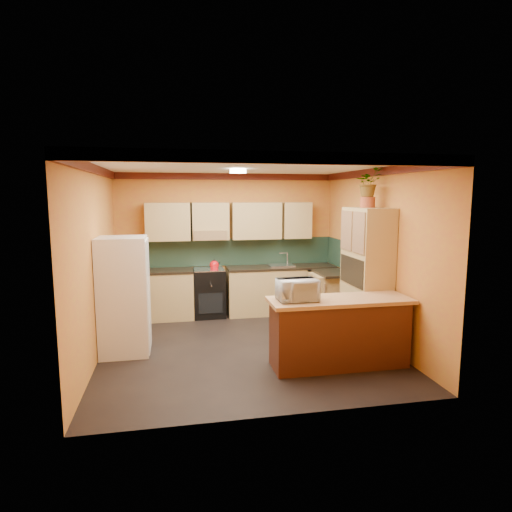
{
  "coord_description": "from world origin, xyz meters",
  "views": [
    {
      "loc": [
        -1.03,
        -6.16,
        2.28
      ],
      "look_at": [
        0.26,
        0.45,
        1.33
      ],
      "focal_mm": 30.0,
      "sensor_mm": 36.0,
      "label": 1
    }
  ],
  "objects_px": {
    "pantry": "(366,277)",
    "breakfast_bar": "(339,334)",
    "microwave": "(297,290)",
    "stove": "(209,293)",
    "base_cabinets_back": "(242,292)",
    "fridge": "(124,296)"
  },
  "relations": [
    {
      "from": "microwave",
      "to": "pantry",
      "type": "bearing_deg",
      "value": 27.67
    },
    {
      "from": "microwave",
      "to": "stove",
      "type": "bearing_deg",
      "value": 106.03
    },
    {
      "from": "pantry",
      "to": "microwave",
      "type": "distance_m",
      "value": 1.53
    },
    {
      "from": "stove",
      "to": "microwave",
      "type": "distance_m",
      "value": 2.97
    },
    {
      "from": "stove",
      "to": "pantry",
      "type": "relative_size",
      "value": 0.43
    },
    {
      "from": "stove",
      "to": "fridge",
      "type": "bearing_deg",
      "value": -128.8
    },
    {
      "from": "base_cabinets_back",
      "to": "fridge",
      "type": "bearing_deg",
      "value": -139.54
    },
    {
      "from": "stove",
      "to": "microwave",
      "type": "bearing_deg",
      "value": -71.65
    },
    {
      "from": "breakfast_bar",
      "to": "pantry",
      "type": "bearing_deg",
      "value": 46.2
    },
    {
      "from": "stove",
      "to": "base_cabinets_back",
      "type": "bearing_deg",
      "value": 0.0
    },
    {
      "from": "base_cabinets_back",
      "to": "fridge",
      "type": "height_order",
      "value": "fridge"
    },
    {
      "from": "base_cabinets_back",
      "to": "stove",
      "type": "xyz_separation_m",
      "value": [
        -0.62,
        -0.0,
        0.02
      ]
    },
    {
      "from": "base_cabinets_back",
      "to": "breakfast_bar",
      "type": "bearing_deg",
      "value": -72.3
    },
    {
      "from": "base_cabinets_back",
      "to": "stove",
      "type": "height_order",
      "value": "stove"
    },
    {
      "from": "stove",
      "to": "microwave",
      "type": "height_order",
      "value": "microwave"
    },
    {
      "from": "pantry",
      "to": "breakfast_bar",
      "type": "relative_size",
      "value": 1.17
    },
    {
      "from": "base_cabinets_back",
      "to": "stove",
      "type": "bearing_deg",
      "value": -180.0
    },
    {
      "from": "fridge",
      "to": "pantry",
      "type": "height_order",
      "value": "pantry"
    },
    {
      "from": "microwave",
      "to": "fridge",
      "type": "bearing_deg",
      "value": 152.78
    },
    {
      "from": "fridge",
      "to": "breakfast_bar",
      "type": "xyz_separation_m",
      "value": [
        2.87,
        -1.06,
        -0.41
      ]
    },
    {
      "from": "breakfast_bar",
      "to": "microwave",
      "type": "height_order",
      "value": "microwave"
    },
    {
      "from": "base_cabinets_back",
      "to": "microwave",
      "type": "distance_m",
      "value": 2.84
    }
  ]
}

